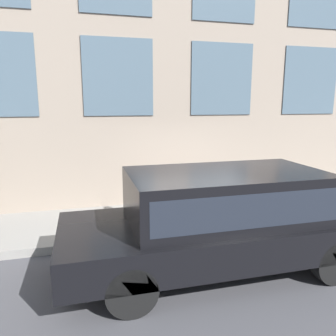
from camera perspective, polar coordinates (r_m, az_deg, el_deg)
name	(u,v)px	position (r m, az deg, el deg)	size (l,w,h in m)	color
ground_plane	(200,239)	(7.28, 5.61, -12.13)	(80.00, 80.00, 0.00)	#47474C
sidewalk	(184,217)	(8.26, 2.83, -8.56)	(2.30, 60.00, 0.17)	gray
fire_hydrant	(189,207)	(7.37, 3.65, -6.82)	(0.28, 0.41, 0.84)	red
person	(147,190)	(7.37, -3.63, -3.82)	(0.32, 0.21, 1.33)	#998466
parked_truck_black_near	(222,214)	(5.76, 9.34, -7.86)	(2.05, 5.30, 1.75)	black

